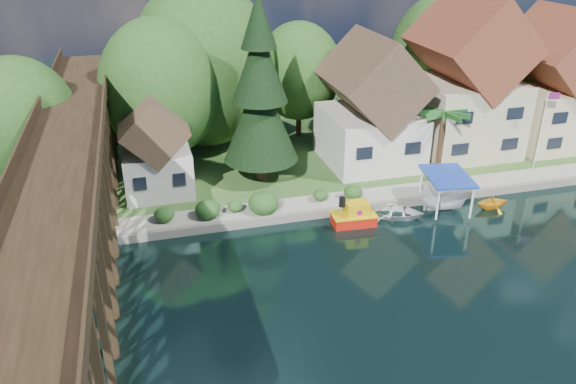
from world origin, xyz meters
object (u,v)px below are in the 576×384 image
at_px(shed, 156,151).
at_px(house_right, 554,88).
at_px(trestle_bridge, 74,193).
at_px(flagpole, 544,122).
at_px(house_center, 465,86).
at_px(boat_canopy, 445,195).
at_px(boat_white_a, 394,211).
at_px(boat_yellow, 493,201).
at_px(house_left, 371,110).
at_px(conifer, 260,95).
at_px(palm_tree, 444,115).
at_px(tugboat, 354,216).

bearing_deg(shed, house_right, 2.39).
distance_m(trestle_bridge, flagpole, 36.75).
xyz_separation_m(house_center, boat_canopy, (-6.74, -9.79, -5.20)).
height_order(boat_white_a, boat_yellow, boat_yellow).
bearing_deg(trestle_bridge, house_center, 19.49).
relative_size(house_left, conifer, 0.76).
relative_size(house_right, shed, 1.59).
relative_size(conifer, palm_tree, 2.59).
relative_size(trestle_bridge, tugboat, 13.68).
xyz_separation_m(shed, palm_tree, (22.76, -2.21, 1.58)).
height_order(flagpole, tugboat, flagpole).
distance_m(trestle_bridge, boat_white_a, 21.88).
bearing_deg(house_left, flagpole, -20.91).
bearing_deg(conifer, boat_white_a, -44.58).
bearing_deg(house_left, boat_yellow, -59.76).
xyz_separation_m(trestle_bridge, boat_white_a, (21.26, 1.56, -4.91)).
xyz_separation_m(house_right, conifer, (-27.84, -1.28, 1.74)).
height_order(house_center, palm_tree, house_center).
relative_size(house_left, boat_canopy, 2.26).
height_order(trestle_bridge, boat_white_a, trestle_bridge).
bearing_deg(boat_yellow, tugboat, 89.73).
bearing_deg(house_center, boat_canopy, -124.55).
relative_size(boat_canopy, boat_yellow, 1.93).
height_order(boat_white_a, boat_canopy, boat_canopy).
xyz_separation_m(shed, tugboat, (13.00, -8.09, -3.15)).
distance_m(house_right, boat_white_a, 22.45).
relative_size(house_left, shed, 1.40).
xyz_separation_m(conifer, boat_yellow, (15.70, -8.77, -6.85)).
bearing_deg(house_left, boat_canopy, -76.31).
relative_size(shed, boat_yellow, 3.11).
bearing_deg(house_center, palm_tree, -135.24).
bearing_deg(boat_white_a, house_right, -38.06).
bearing_deg(tugboat, house_left, 62.44).
bearing_deg(palm_tree, flagpole, -9.13).
bearing_deg(trestle_bridge, shed, 61.81).
xyz_separation_m(house_right, boat_canopy, (-15.74, -9.29, -4.56)).
bearing_deg(flagpole, tugboat, -166.15).
height_order(house_right, boat_yellow, house_right).
distance_m(shed, flagpole, 31.51).
xyz_separation_m(trestle_bridge, shed, (5.00, 9.33, -1.52)).
xyz_separation_m(house_left, palm_tree, (4.76, -3.71, 0.27)).
xyz_separation_m(conifer, boat_white_a, (8.10, -7.98, -7.08)).
bearing_deg(conifer, palm_tree, -9.43).
bearing_deg(boat_white_a, house_left, 16.18).
height_order(house_right, boat_white_a, house_right).
bearing_deg(house_center, boat_yellow, -106.54).
height_order(tugboat, boat_canopy, boat_canopy).
height_order(house_right, shed, house_right).
relative_size(boat_white_a, boat_canopy, 0.87).
relative_size(flagpole, boat_canopy, 1.36).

